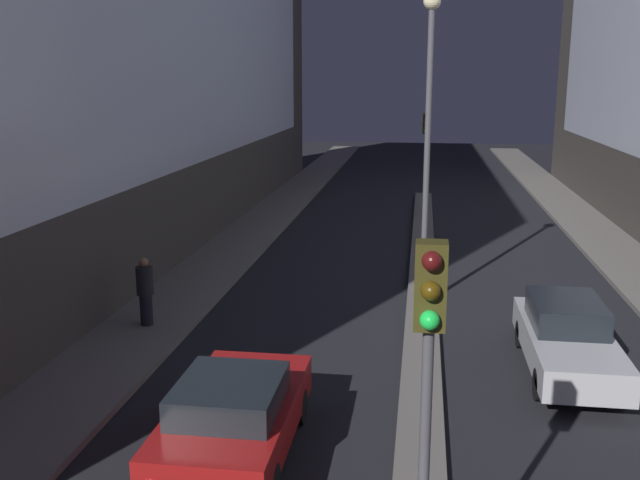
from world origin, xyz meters
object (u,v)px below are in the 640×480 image
(car_right_lane, at_px, (567,338))
(pedestrian_on_left_sidewalk, at_px, (145,290))
(traffic_light_near, at_px, (428,357))
(street_lamp, at_px, (428,112))
(car_left_lane, at_px, (234,415))
(traffic_light_mid, at_px, (426,141))

(car_right_lane, xyz_separation_m, pedestrian_on_left_sidewalk, (-9.93, 1.18, 0.28))
(traffic_light_near, bearing_deg, street_lamp, 90.00)
(traffic_light_near, relative_size, street_lamp, 0.55)
(street_lamp, bearing_deg, car_right_lane, -53.93)
(car_left_lane, bearing_deg, traffic_light_mid, 81.93)
(traffic_light_mid, distance_m, car_right_lane, 17.69)
(traffic_light_mid, bearing_deg, car_right_lane, -79.86)
(traffic_light_near, xyz_separation_m, car_left_lane, (-3.08, 3.68, -2.70))
(traffic_light_mid, bearing_deg, street_lamp, -90.00)
(traffic_light_near, xyz_separation_m, car_right_lane, (3.08, 8.17, -2.69))
(traffic_light_near, distance_m, car_left_lane, 5.51)
(traffic_light_near, height_order, car_right_lane, traffic_light_near)
(traffic_light_near, bearing_deg, pedestrian_on_left_sidewalk, 126.26)
(traffic_light_near, height_order, traffic_light_mid, same)
(pedestrian_on_left_sidewalk, bearing_deg, street_lamp, 23.95)
(traffic_light_mid, relative_size, car_right_lane, 0.98)
(pedestrian_on_left_sidewalk, bearing_deg, car_left_lane, -56.29)
(pedestrian_on_left_sidewalk, bearing_deg, traffic_light_mid, 66.84)
(car_left_lane, bearing_deg, car_right_lane, 36.10)
(traffic_light_mid, xyz_separation_m, street_lamp, (0.00, -12.99, 1.88))
(traffic_light_near, height_order, pedestrian_on_left_sidewalk, traffic_light_near)
(pedestrian_on_left_sidewalk, bearing_deg, car_right_lane, -6.77)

